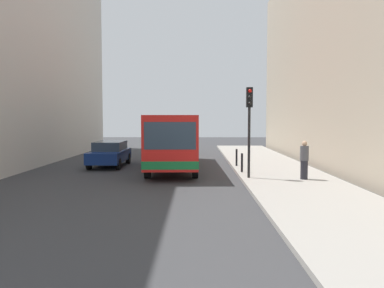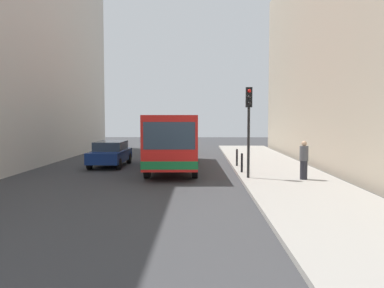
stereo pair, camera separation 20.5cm
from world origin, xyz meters
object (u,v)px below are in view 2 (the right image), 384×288
car_beside_bus (110,153)px  car_behind_bus (177,143)px  bollard_mid (237,157)px  bollard_near (242,163)px  pedestrian_near_signal (304,160)px  traffic_light (249,115)px  bus (174,138)px

car_beside_bus → car_behind_bus: (3.42, 9.87, 0.00)m
bollard_mid → car_behind_bus: bearing=110.4°
bollard_near → pedestrian_near_signal: (2.50, -2.28, 0.38)m
car_behind_bus → traffic_light: (4.10, -15.25, 2.22)m
traffic_light → bus: bearing=127.8°
bus → traffic_light: size_ratio=2.70×
bus → car_beside_bus: bearing=-10.8°
bus → car_beside_bus: size_ratio=2.51×
traffic_light → bollard_mid: traffic_light is taller
bus → car_behind_bus: bus is taller
bus → pedestrian_near_signal: bus is taller
bollard_mid → pedestrian_near_signal: size_ratio=0.56×
bus → pedestrian_near_signal: bearing=137.9°
car_behind_bus → pedestrian_near_signal: 16.98m
pedestrian_near_signal → car_beside_bus: bearing=112.6°
car_behind_bus → bollard_near: 13.99m
bollard_near → bollard_mid: same height
traffic_light → pedestrian_near_signal: bearing=-10.1°
bus → car_beside_bus: bus is taller
bus → pedestrian_near_signal: size_ratio=6.48×
car_behind_bus → bollard_mid: 11.45m
traffic_light → bollard_near: 3.02m
bus → bollard_near: bearing=139.3°
bus → car_behind_bus: 10.53m
traffic_light → bollard_near: bearing=93.1°
traffic_light → car_beside_bus: bearing=144.4°
bollard_near → traffic_light: bearing=-86.9°
car_behind_bus → pedestrian_near_signal: bearing=114.0°
car_behind_bus → bollard_mid: bearing=111.9°
traffic_light → bollard_mid: (-0.10, 4.52, -2.38)m
bus → car_beside_bus: (-3.81, 0.61, -0.94)m
bus → traffic_light: 6.17m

